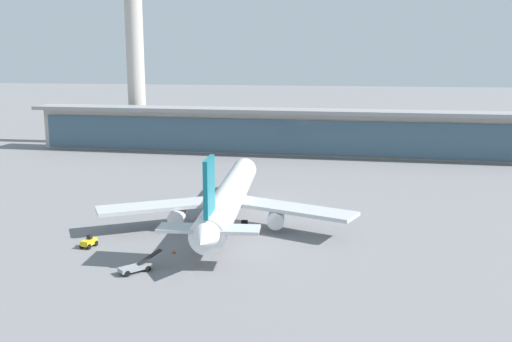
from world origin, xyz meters
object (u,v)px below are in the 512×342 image
Objects in this scene: service_truck_mid_apron_grey at (136,267)px; service_truck_by_tail_red at (208,245)px; service_truck_near_nose_yellow at (253,203)px; service_truck_under_wing_yellow at (89,242)px; safety_cone_alpha at (174,251)px; control_tower at (135,40)px; airliner_on_stand at (229,197)px.

service_truck_mid_apron_grey is 13.86m from service_truck_by_tail_red.
service_truck_under_wing_yellow is at bearing -124.28° from service_truck_near_nose_yellow.
service_truck_under_wing_yellow is 15.43m from service_truck_mid_apron_grey.
service_truck_by_tail_red is (7.58, 11.60, 0.07)m from service_truck_mid_apron_grey.
service_truck_mid_apron_grey is at bearing -105.56° from safety_cone_alpha.
service_truck_by_tail_red is at bearing 25.69° from safety_cone_alpha.
service_truck_by_tail_red is 132.50m from control_tower.
service_truck_mid_apron_grey is 2.00× the size of service_truck_by_tail_red.
service_truck_mid_apron_grey is 9.54m from safety_cone_alpha.
control_tower is 99.39× the size of safety_cone_alpha.
control_tower reaches higher than safety_cone_alpha.
service_truck_by_tail_red is at bearing -61.98° from control_tower.
service_truck_near_nose_yellow is 32.39m from safety_cone_alpha.
control_tower reaches higher than service_truck_near_nose_yellow.
safety_cone_alpha is at bearing 0.15° from service_truck_under_wing_yellow.
control_tower is (-39.75, 114.74, 37.10)m from service_truck_under_wing_yellow.
service_truck_by_tail_red is 4.32× the size of safety_cone_alpha.
airliner_on_stand is at bearing 42.08° from service_truck_under_wing_yellow.
control_tower reaches higher than service_truck_by_tail_red.
airliner_on_stand reaches higher than service_truck_near_nose_yellow.
service_truck_mid_apron_grey is at bearing -36.32° from service_truck_under_wing_yellow.
service_truck_near_nose_yellow and service_truck_under_wing_yellow have the same top height.
service_truck_by_tail_red is (0.16, -15.48, -4.39)m from airliner_on_stand.
safety_cone_alpha is (-5.03, -2.42, -0.56)m from service_truck_by_tail_red.
airliner_on_stand is 118.30m from control_tower.
service_truck_mid_apron_grey is at bearing -123.18° from service_truck_by_tail_red.
service_truck_near_nose_yellow and service_truck_by_tail_red have the same top height.
service_truck_under_wing_yellow is 15.00m from safety_cone_alpha.
service_truck_near_nose_yellow is at bearing 78.17° from safety_cone_alpha.
airliner_on_stand is at bearing -58.38° from control_tower.
airliner_on_stand is 19.20m from safety_cone_alpha.
control_tower is (-61.38, 83.01, 37.10)m from service_truck_near_nose_yellow.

